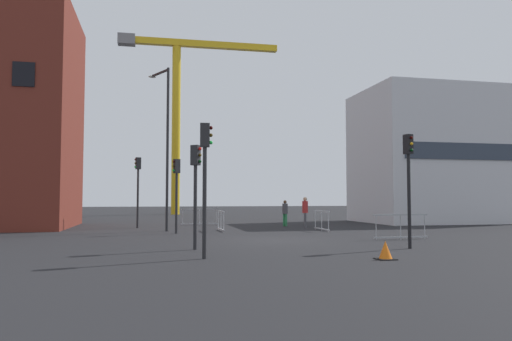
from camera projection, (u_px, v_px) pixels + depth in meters
The scene contains 16 objects.
ground at pixel (274, 240), 20.39m from camera, with size 160.00×160.00×0.00m, color black.
office_block at pixel (433, 157), 35.86m from camera, with size 10.47×7.65×9.61m.
construction_crane at pixel (180, 94), 52.61m from camera, with size 17.35×1.23×19.16m.
streetlamp_tall at pixel (166, 136), 26.24m from camera, with size 1.13×1.82×8.80m.
traffic_light_island at pixel (138, 181), 28.83m from camera, with size 0.39×0.32×4.17m.
traffic_light_corner at pixel (176, 183), 24.26m from camera, with size 0.39×0.34×3.71m.
traffic_light_near at pixel (196, 179), 16.80m from camera, with size 0.38×0.36×3.60m.
traffic_light_crosswalk at pixel (205, 167), 14.29m from camera, with size 0.38×0.27×3.98m.
traffic_light_far at pixel (409, 172), 17.15m from camera, with size 0.29×0.39×4.02m.
pedestrian_walking at pixel (285, 211), 30.49m from camera, with size 0.34×0.34×1.62m.
pedestrian_waiting at pixel (305, 210), 29.28m from camera, with size 0.34×0.34×1.82m.
safety_barrier_rear at pixel (401, 226), 20.75m from camera, with size 2.52×0.07×1.08m.
safety_barrier_mid_span at pixel (221, 221), 25.90m from camera, with size 0.10×1.96×1.08m.
safety_barrier_front at pixel (199, 216), 31.59m from camera, with size 2.40×0.20×1.08m.
safety_barrier_left_run at pixel (322, 220), 26.23m from camera, with size 0.10×2.18×1.08m.
traffic_cone_striped at pixel (385, 251), 14.03m from camera, with size 0.53×0.53×0.53m.
Camera 1 is at (-5.07, -19.90, 1.78)m, focal length 34.13 mm.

